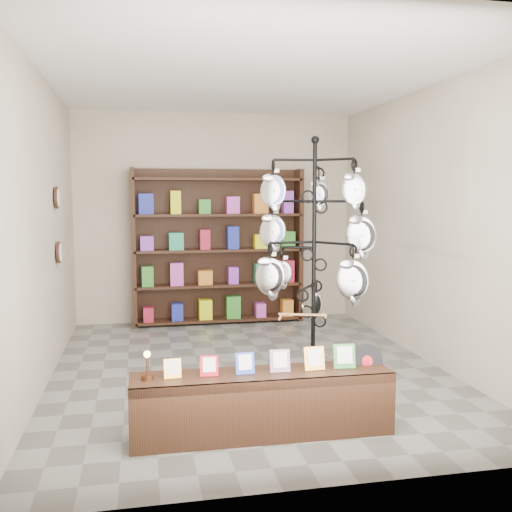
% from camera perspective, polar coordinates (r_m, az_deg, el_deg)
% --- Properties ---
extents(ground, '(5.00, 5.00, 0.00)m').
position_cam_1_polar(ground, '(6.12, -0.79, -11.25)').
color(ground, slate).
rests_on(ground, ground).
extents(room_envelope, '(5.00, 5.00, 5.00)m').
position_cam_1_polar(room_envelope, '(5.85, -0.82, 6.34)').
color(room_envelope, '#C2B49C').
rests_on(room_envelope, ground).
extents(display_tree, '(1.32, 1.32, 2.38)m').
position_cam_1_polar(display_tree, '(5.47, 5.82, 1.35)').
color(display_tree, black).
rests_on(display_tree, ground).
extents(front_shelf, '(1.99, 0.43, 0.70)m').
position_cam_1_polar(front_shelf, '(4.48, 0.66, -14.52)').
color(front_shelf, black).
rests_on(front_shelf, ground).
extents(back_shelving, '(2.42, 0.36, 2.20)m').
position_cam_1_polar(back_shelving, '(8.15, -3.79, 0.47)').
color(back_shelving, black).
rests_on(back_shelving, ground).
extents(wall_clocks, '(0.03, 0.24, 0.84)m').
position_cam_1_polar(wall_clocks, '(6.61, -19.20, 2.93)').
color(wall_clocks, black).
rests_on(wall_clocks, ground).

